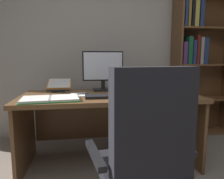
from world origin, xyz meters
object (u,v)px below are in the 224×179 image
object	(u,v)px
open_binder	(50,99)
pen	(81,94)
bookshelf	(197,60)
desk	(109,111)
monitor	(103,71)
reading_stand_with_book	(59,85)
keyboard	(108,96)
laptop	(144,85)
office_chair	(143,165)
notepad	(79,95)
computer_mouse	(140,95)
coffee_mug	(172,87)

from	to	relation	value
open_binder	pen	world-z (taller)	open_binder
bookshelf	desk	bearing A→B (deg)	-154.03
monitor	reading_stand_with_book	distance (m)	0.52
keyboard	open_binder	bearing A→B (deg)	-174.40
monitor	laptop	bearing A→B (deg)	0.27
bookshelf	office_chair	bearing A→B (deg)	-127.58
desk	notepad	size ratio (longest dim) A/B	8.28
keyboard	pen	world-z (taller)	keyboard
monitor	keyboard	xyz separation A→B (m)	(0.00, -0.45, -0.21)
laptop	reading_stand_with_book	bearing A→B (deg)	176.25
laptop	computer_mouse	world-z (taller)	laptop
office_chair	monitor	xyz separation A→B (m)	(-0.12, 1.19, 0.51)
notepad	pen	xyz separation A→B (m)	(0.02, 0.00, 0.01)
bookshelf	pen	size ratio (longest dim) A/B	14.25
reading_stand_with_book	pen	xyz separation A→B (m)	(0.25, -0.36, -0.05)
keyboard	open_binder	distance (m)	0.51
desk	office_chair	distance (m)	1.00
desk	pen	world-z (taller)	pen
monitor	pen	bearing A→B (deg)	-129.47
keyboard	computer_mouse	size ratio (longest dim) A/B	4.04
computer_mouse	bookshelf	bearing A→B (deg)	39.91
office_chair	monitor	distance (m)	1.29
office_chair	notepad	xyz separation A→B (m)	(-0.38, 0.89, 0.29)
bookshelf	office_chair	distance (m)	2.17
office_chair	bookshelf	bearing A→B (deg)	43.69
office_chair	monitor	world-z (taller)	monitor
computer_mouse	office_chair	bearing A→B (deg)	-103.67
bookshelf	monitor	xyz separation A→B (m)	(-1.39, -0.46, -0.11)
monitor	notepad	xyz separation A→B (m)	(-0.26, -0.30, -0.21)
monitor	notepad	size ratio (longest dim) A/B	2.17
desk	computer_mouse	size ratio (longest dim) A/B	16.72
bookshelf	keyboard	size ratio (longest dim) A/B	4.75
keyboard	coffee_mug	world-z (taller)	coffee_mug
desk	monitor	distance (m)	0.46
computer_mouse	coffee_mug	size ratio (longest dim) A/B	0.96
monitor	coffee_mug	bearing A→B (deg)	-14.90
laptop	notepad	xyz separation A→B (m)	(-0.74, -0.30, -0.05)
bookshelf	laptop	xyz separation A→B (m)	(-0.91, -0.46, -0.28)
bookshelf	computer_mouse	bearing A→B (deg)	-140.09
monitor	notepad	world-z (taller)	monitor
desk	bookshelf	bearing A→B (deg)	25.97
notepad	pen	size ratio (longest dim) A/B	1.50
computer_mouse	reading_stand_with_book	distance (m)	0.94
monitor	keyboard	world-z (taller)	monitor
keyboard	notepad	xyz separation A→B (m)	(-0.26, 0.15, -0.01)
desk	computer_mouse	xyz separation A→B (m)	(0.26, -0.25, 0.21)
office_chair	pen	world-z (taller)	office_chair
notepad	laptop	bearing A→B (deg)	21.96
keyboard	coffee_mug	size ratio (longest dim) A/B	3.89
office_chair	monitor	size ratio (longest dim) A/B	2.28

